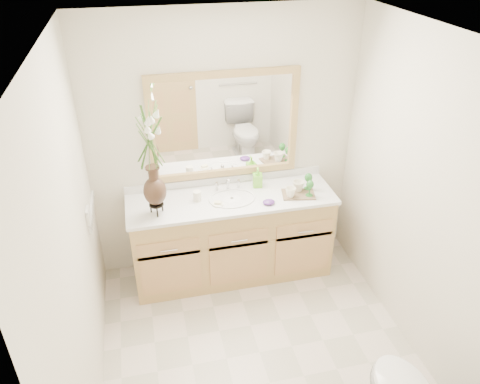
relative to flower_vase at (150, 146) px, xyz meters
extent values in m
plane|color=beige|center=(0.66, -0.91, -1.45)|extent=(2.60, 2.60, 0.00)
cube|color=white|center=(0.66, -0.91, 0.95)|extent=(2.40, 2.60, 0.02)
cube|color=beige|center=(0.66, 0.39, -0.25)|extent=(2.40, 0.02, 2.40)
cube|color=beige|center=(-0.54, -0.91, -0.25)|extent=(0.02, 2.60, 2.40)
cube|color=beige|center=(1.86, -0.91, -0.25)|extent=(0.02, 2.60, 2.40)
cube|color=tan|center=(0.66, 0.11, -1.05)|extent=(1.80, 0.55, 0.80)
cube|color=white|center=(0.66, 0.11, -0.63)|extent=(1.84, 0.57, 0.03)
ellipsoid|color=white|center=(0.66, 0.09, -0.67)|extent=(0.38, 0.30, 0.12)
cylinder|color=silver|center=(0.66, 0.27, -0.56)|extent=(0.02, 0.02, 0.11)
cylinder|color=silver|center=(0.56, 0.27, -0.58)|extent=(0.02, 0.02, 0.08)
cylinder|color=silver|center=(0.76, 0.27, -0.58)|extent=(0.02, 0.02, 0.08)
cube|color=white|center=(0.66, 0.37, -0.04)|extent=(1.20, 0.01, 0.85)
cube|color=tan|center=(0.66, 0.37, 0.41)|extent=(1.32, 0.04, 0.06)
cube|color=tan|center=(0.66, 0.37, -0.50)|extent=(1.32, 0.04, 0.06)
cube|color=tan|center=(0.03, 0.37, -0.04)|extent=(0.06, 0.04, 0.85)
cube|color=tan|center=(1.29, 0.37, -0.04)|extent=(0.06, 0.04, 0.85)
cube|color=white|center=(-0.53, -0.14, -0.47)|extent=(0.02, 0.12, 0.12)
cylinder|color=black|center=(0.00, 0.00, -0.53)|extent=(0.12, 0.12, 0.01)
ellipsoid|color=black|center=(0.00, 0.00, -0.40)|extent=(0.19, 0.19, 0.24)
cylinder|color=black|center=(0.00, 0.00, -0.24)|extent=(0.08, 0.08, 0.11)
cylinder|color=#4C7A33|center=(0.00, 0.00, 0.04)|extent=(0.07, 0.07, 0.44)
cylinder|color=white|center=(0.36, 0.13, -0.57)|extent=(0.07, 0.07, 0.09)
cylinder|color=white|center=(0.52, 0.02, -0.61)|extent=(0.10, 0.10, 0.01)
cube|color=beige|center=(0.52, 0.02, -0.59)|extent=(0.07, 0.06, 0.02)
imported|color=#73D732|center=(0.93, 0.25, -0.53)|extent=(0.09, 0.09, 0.17)
ellipsoid|color=#532777|center=(0.95, -0.07, -0.60)|extent=(0.12, 0.11, 0.04)
cube|color=brown|center=(1.25, 0.02, -0.61)|extent=(0.32, 0.24, 0.01)
imported|color=white|center=(1.16, -0.01, -0.55)|extent=(0.10, 0.10, 0.09)
imported|color=white|center=(1.26, 0.07, -0.55)|extent=(0.14, 0.14, 0.10)
cylinder|color=#277528|center=(1.33, -0.03, -0.60)|extent=(0.06, 0.06, 0.01)
cylinder|color=#277528|center=(1.33, -0.03, -0.55)|extent=(0.01, 0.01, 0.09)
ellipsoid|color=#277528|center=(1.33, -0.03, -0.49)|extent=(0.07, 0.07, 0.08)
cylinder|color=#277528|center=(1.36, 0.08, -0.60)|extent=(0.07, 0.07, 0.01)
cylinder|color=#277528|center=(1.36, 0.08, -0.55)|extent=(0.01, 0.01, 0.10)
ellipsoid|color=#277528|center=(1.36, 0.08, -0.49)|extent=(0.07, 0.07, 0.08)
camera|label=1|loc=(-0.07, -3.35, 1.52)|focal=35.00mm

